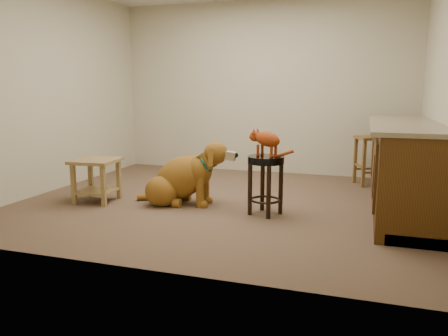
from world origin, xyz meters
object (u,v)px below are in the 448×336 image
(padded_stool, at_px, (266,173))
(tabby_kitten, at_px, (265,140))
(side_table, at_px, (96,174))
(wood_stool, at_px, (370,160))
(golden_retriever, at_px, (182,179))

(padded_stool, xyz_separation_m, tabby_kitten, (-0.01, 0.01, 0.34))
(side_table, xyz_separation_m, tabby_kitten, (1.95, 0.09, 0.45))
(padded_stool, relative_size, wood_stool, 0.93)
(wood_stool, height_order, golden_retriever, golden_retriever)
(wood_stool, distance_m, golden_retriever, 2.63)
(tabby_kitten, bearing_deg, golden_retriever, -166.36)
(side_table, bearing_deg, wood_stool, 32.89)
(side_table, height_order, golden_retriever, golden_retriever)
(padded_stool, relative_size, side_table, 1.19)
(padded_stool, distance_m, side_table, 1.96)
(wood_stool, height_order, side_table, wood_stool)
(wood_stool, relative_size, side_table, 1.28)
(golden_retriever, bearing_deg, side_table, -171.39)
(side_table, distance_m, golden_retriever, 1.00)
(padded_stool, relative_size, golden_retriever, 0.50)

